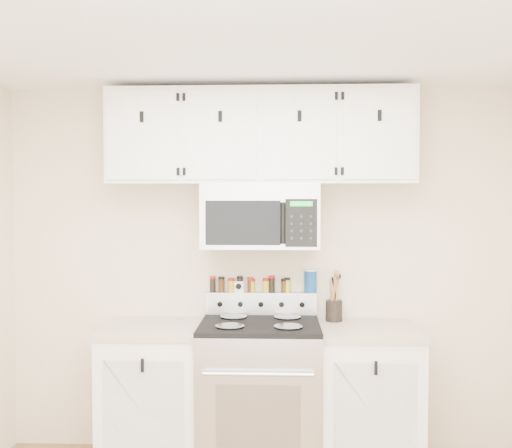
{
  "coord_description": "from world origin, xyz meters",
  "views": [
    {
      "loc": [
        0.11,
        -2.2,
        1.71
      ],
      "look_at": [
        -0.03,
        1.45,
        1.58
      ],
      "focal_mm": 40.0,
      "sensor_mm": 36.0,
      "label": 1
    }
  ],
  "objects_px": {
    "microwave": "(261,216)",
    "utensil_crock": "(334,309)",
    "range": "(260,394)",
    "salt_canister": "(311,281)"
  },
  "relations": [
    {
      "from": "utensil_crock",
      "to": "salt_canister",
      "type": "relative_size",
      "value": 2.04
    },
    {
      "from": "microwave",
      "to": "utensil_crock",
      "type": "distance_m",
      "value": 0.8
    },
    {
      "from": "range",
      "to": "microwave",
      "type": "bearing_deg",
      "value": 89.77
    },
    {
      "from": "microwave",
      "to": "salt_canister",
      "type": "bearing_deg",
      "value": 24.61
    },
    {
      "from": "range",
      "to": "salt_canister",
      "type": "bearing_deg",
      "value": 39.7
    },
    {
      "from": "range",
      "to": "salt_canister",
      "type": "height_order",
      "value": "salt_canister"
    },
    {
      "from": "microwave",
      "to": "salt_canister",
      "type": "distance_m",
      "value": 0.58
    },
    {
      "from": "utensil_crock",
      "to": "microwave",
      "type": "bearing_deg",
      "value": -171.2
    },
    {
      "from": "microwave",
      "to": "utensil_crock",
      "type": "height_order",
      "value": "microwave"
    },
    {
      "from": "utensil_crock",
      "to": "salt_canister",
      "type": "bearing_deg",
      "value": 152.73
    }
  ]
}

